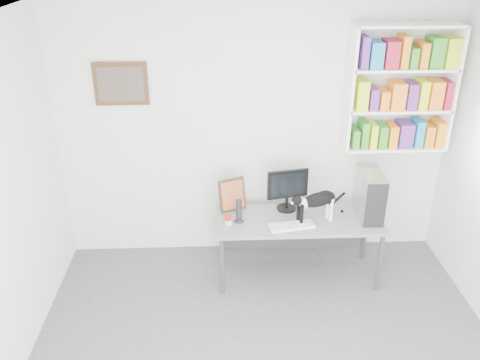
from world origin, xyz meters
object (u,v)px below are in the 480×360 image
Objects in this scene: desk at (297,247)px; keyboard at (291,226)px; cat at (316,207)px; speaker at (239,210)px; monitor at (287,190)px; bookshelf at (400,89)px; pc_tower at (370,195)px; soup_can at (228,220)px; leaning_print at (232,194)px.

keyboard is at bearing -120.92° from desk.
cat is (0.25, 0.08, 0.15)m from keyboard.
cat reaches higher than speaker.
speaker is (-0.50, 0.14, 0.10)m from keyboard.
speaker is at bearing -167.10° from monitor.
bookshelf is 1.47m from monitor.
monitor is 0.38m from cat.
pc_tower is 0.56m from cat.
desk is 6.76× the size of speaker.
monitor is 4.62× the size of soup_can.
bookshelf reaches higher than leaning_print.
desk is 0.80m from soup_can.
speaker is at bearing 28.50° from soup_can.
keyboard is at bearing -164.07° from pc_tower.
speaker is 2.49× the size of soup_can.
keyboard is at bearing 177.74° from cat.
pc_tower reaches higher than soup_can.
monitor is (-0.10, 0.20, 0.56)m from desk.
leaning_print is at bearing 138.11° from cat.
pc_tower is (0.79, 0.20, 0.22)m from keyboard.
monitor is at bearing 170.10° from pc_tower.
monitor is (-1.09, -0.23, -0.95)m from bookshelf.
keyboard is (-0.10, -0.17, 0.35)m from desk.
keyboard is 1.79× the size of speaker.
leaning_print is (-0.55, 0.02, -0.05)m from monitor.
soup_can is (-1.39, -0.11, -0.19)m from pc_tower.
cat reaches higher than soup_can.
monitor is 0.81m from pc_tower.
bookshelf is 12.88× the size of soup_can.
cat is at bearing -4.57° from speaker.
keyboard reaches higher than desk.
bookshelf reaches higher than soup_can.
desk is 0.89m from pc_tower.
desk is 3.77× the size of keyboard.
bookshelf is 0.76× the size of desk.
pc_tower is at bearing -9.73° from cat.
soup_can is at bearing 158.86° from cat.
soup_can is at bearing -173.10° from desk.
monitor is at bearing -168.07° from bookshelf.
desk is 4.73× the size of leaning_print.
speaker is at bearing -164.06° from bookshelf.
monitor is 0.83× the size of cat.
desk is 0.40m from keyboard.
bookshelf is 2.65× the size of pc_tower.
pc_tower is at bearing 4.66° from soup_can.
speaker is at bearing 154.55° from cat.
keyboard is at bearing -151.53° from bookshelf.
soup_can is at bearing 162.11° from keyboard.
soup_can is (-0.10, -0.06, -0.07)m from speaker.
bookshelf is 2.88× the size of keyboard.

